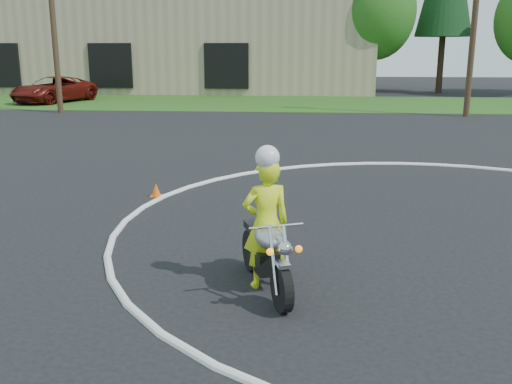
{
  "coord_description": "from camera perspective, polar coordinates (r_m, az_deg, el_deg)",
  "views": [
    {
      "loc": [
        -2.67,
        -7.01,
        3.18
      ],
      "look_at": [
        -3.37,
        1.17,
        1.1
      ],
      "focal_mm": 40.0,
      "sensor_mm": 36.0,
      "label": 1
    }
  ],
  "objects": [
    {
      "name": "pickup_grp",
      "position": [
        36.75,
        -19.57,
        9.63
      ],
      "size": [
        4.22,
        5.99,
        1.52
      ],
      "rotation": [
        0.0,
        0.0,
        -0.34
      ],
      "color": "#530E09",
      "rests_on": "ground"
    },
    {
      "name": "primary_motorcycle",
      "position": [
        7.64,
        1.06,
        -6.2
      ],
      "size": [
        0.91,
        1.93,
        1.06
      ],
      "rotation": [
        0.0,
        0.0,
        0.36
      ],
      "color": "black",
      "rests_on": "ground"
    },
    {
      "name": "rider_primary_grp",
      "position": [
        7.63,
        1.02,
        -2.79
      ],
      "size": [
        0.76,
        0.63,
        1.97
      ],
      "rotation": [
        0.0,
        0.0,
        0.36
      ],
      "color": "#D4EB18",
      "rests_on": "ground"
    },
    {
      "name": "ground",
      "position": [
        8.15,
        23.95,
        -10.06
      ],
      "size": [
        120.0,
        120.0,
        0.0
      ],
      "primitive_type": "plane",
      "color": "black",
      "rests_on": "ground"
    },
    {
      "name": "grass_strip",
      "position": [
        34.26,
        9.44,
        8.72
      ],
      "size": [
        120.0,
        10.0,
        0.02
      ],
      "primitive_type": "cube",
      "color": "#1E4714",
      "rests_on": "ground"
    },
    {
      "name": "utility_poles",
      "position": [
        29.11,
        21.14,
        17.28
      ],
      "size": [
        41.6,
        1.12,
        10.0
      ],
      "color": "#473321",
      "rests_on": "ground"
    },
    {
      "name": "warehouse",
      "position": [
        49.45,
        -13.65,
        14.97
      ],
      "size": [
        41.0,
        17.0,
        8.3
      ],
      "color": "tan",
      "rests_on": "ground"
    }
  ]
}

